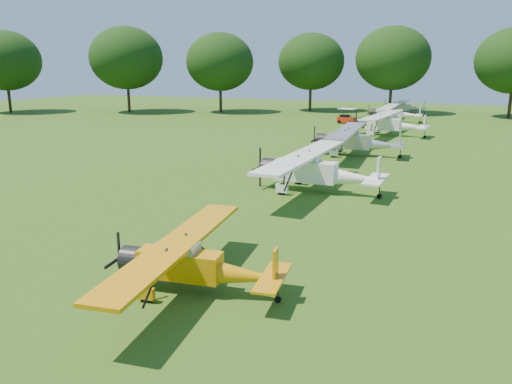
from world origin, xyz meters
TOP-DOWN VIEW (x-y plane):
  - ground at (0.00, 0.00)m, footprint 160.00×160.00m
  - tree_belt at (3.57, 0.16)m, footprint 137.36×130.27m
  - aircraft_2 at (1.45, -9.41)m, footprint 5.73×9.10m
  - aircraft_3 at (1.30, 4.79)m, footprint 7.51×11.93m
  - aircraft_4 at (0.86, 17.57)m, footprint 7.29×11.61m
  - aircraft_5 at (1.53, 30.89)m, footprint 7.54×12.01m
  - aircraft_6 at (0.09, 44.55)m, footprint 6.85×10.88m
  - aircraft_7 at (-0.05, 56.62)m, footprint 6.19×9.87m
  - golf_cart at (-5.04, 40.42)m, footprint 2.44×1.81m

SIDE VIEW (x-z plane):
  - ground at x=0.00m, z-range 0.00..0.00m
  - golf_cart at x=-5.04m, z-range -0.31..1.56m
  - aircraft_2 at x=1.45m, z-range 0.15..1.94m
  - aircraft_7 at x=-0.05m, z-range 0.16..2.11m
  - aircraft_6 at x=0.09m, z-range 0.18..2.33m
  - aircraft_4 at x=0.86m, z-range 0.19..2.48m
  - aircraft_3 at x=1.30m, z-range 0.20..2.56m
  - aircraft_5 at x=1.53m, z-range 0.20..2.56m
  - tree_belt at x=3.57m, z-range 0.77..15.29m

